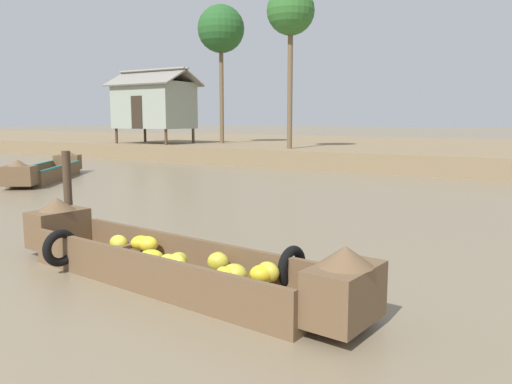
{
  "coord_description": "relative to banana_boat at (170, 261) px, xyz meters",
  "views": [
    {
      "loc": [
        5.31,
        0.12,
        2.1
      ],
      "look_at": [
        0.59,
        7.7,
        0.83
      ],
      "focal_mm": 35.46,
      "sensor_mm": 36.0,
      "label": 1
    }
  ],
  "objects": [
    {
      "name": "stilt_house_left",
      "position": [
        -16.23,
        17.06,
        2.69
      ],
      "size": [
        4.9,
        3.2,
        4.2
      ],
      "color": "#4C3826",
      "rests_on": "riverbank_strip"
    },
    {
      "name": "banana_boat",
      "position": [
        0.0,
        0.0,
        0.0
      ],
      "size": [
        5.65,
        1.45,
        0.89
      ],
      "color": "brown",
      "rests_on": "ground"
    },
    {
      "name": "cargo_boat_upstream",
      "position": [
        -11.45,
        6.42,
        0.01
      ],
      "size": [
        4.03,
        5.1,
        0.91
      ],
      "color": "brown",
      "rests_on": "ground"
    },
    {
      "name": "mooring_post",
      "position": [
        -2.95,
        0.76,
        0.49
      ],
      "size": [
        0.14,
        0.14,
        1.59
      ],
      "primitive_type": "cylinder",
      "color": "#423323",
      "rests_on": "ground"
    },
    {
      "name": "riverbank_strip",
      "position": [
        -1.03,
        24.73,
        0.08
      ],
      "size": [
        160.0,
        20.0,
        0.77
      ],
      "primitive_type": "cube",
      "color": "#7F6B4C",
      "rests_on": "ground"
    },
    {
      "name": "palm_tree_mid",
      "position": [
        -7.02,
        16.35,
        6.63
      ],
      "size": [
        2.19,
        2.19,
        7.37
      ],
      "color": "brown",
      "rests_on": "riverbank_strip"
    },
    {
      "name": "ground_plane",
      "position": [
        -1.03,
        5.1,
        -0.3
      ],
      "size": [
        300.0,
        300.0,
        0.0
      ],
      "primitive_type": "plane",
      "color": "#7A6B51"
    },
    {
      "name": "palm_tree_near",
      "position": [
        -13.03,
        19.25,
        6.85
      ],
      "size": [
        2.65,
        2.65,
        7.77
      ],
      "color": "brown",
      "rests_on": "riverbank_strip"
    }
  ]
}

